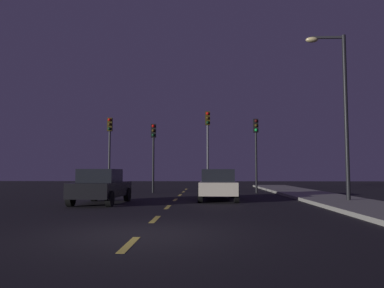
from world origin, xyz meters
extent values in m
plane|color=black|center=(0.00, 7.00, 0.00)|extent=(80.00, 80.00, 0.00)
cube|color=gray|center=(7.50, 7.00, 0.07)|extent=(3.00, 40.00, 0.15)
cube|color=#EACC4C|center=(0.00, -1.20, 0.00)|extent=(0.16, 1.60, 0.01)
cube|color=#EACC4C|center=(0.00, 2.60, 0.00)|extent=(0.16, 1.60, 0.01)
cube|color=#EACC4C|center=(0.00, 6.40, 0.00)|extent=(0.16, 1.60, 0.01)
cube|color=#EACC4C|center=(0.00, 10.20, 0.00)|extent=(0.16, 1.60, 0.01)
cube|color=#EACC4C|center=(0.00, 14.00, 0.00)|extent=(0.16, 1.60, 0.01)
cube|color=#EACC4C|center=(0.00, 17.80, 0.00)|extent=(0.16, 1.60, 0.01)
cube|color=#EACC4C|center=(0.00, 21.60, 0.00)|extent=(0.16, 1.60, 0.01)
cylinder|color=#2D2D30|center=(-4.89, 16.31, 2.50)|extent=(0.14, 0.14, 5.00)
cube|color=#382D0C|center=(-4.89, 16.31, 4.55)|extent=(0.32, 0.24, 0.90)
sphere|color=red|center=(-4.89, 16.15, 4.85)|extent=(0.20, 0.20, 0.20)
sphere|color=#3F2D0C|center=(-4.89, 16.15, 4.55)|extent=(0.20, 0.20, 0.20)
sphere|color=#0C3319|center=(-4.89, 16.15, 4.25)|extent=(0.20, 0.20, 0.20)
cylinder|color=black|center=(-1.94, 16.31, 2.29)|extent=(0.14, 0.14, 4.57)
cube|color=black|center=(-1.94, 16.31, 4.12)|extent=(0.32, 0.24, 0.90)
sphere|color=red|center=(-1.94, 16.15, 4.42)|extent=(0.20, 0.20, 0.20)
sphere|color=#3F2D0C|center=(-1.94, 16.15, 4.12)|extent=(0.20, 0.20, 0.20)
sphere|color=#0C3319|center=(-1.94, 16.15, 3.82)|extent=(0.20, 0.20, 0.20)
cylinder|color=#4C4C51|center=(1.68, 16.31, 2.70)|extent=(0.14, 0.14, 5.39)
cube|color=#382D0C|center=(1.68, 16.31, 4.94)|extent=(0.32, 0.24, 0.90)
sphere|color=red|center=(1.68, 16.15, 5.24)|extent=(0.20, 0.20, 0.20)
sphere|color=#3F2D0C|center=(1.68, 16.15, 4.94)|extent=(0.20, 0.20, 0.20)
sphere|color=#0C3319|center=(1.68, 16.15, 4.64)|extent=(0.20, 0.20, 0.20)
cylinder|color=black|center=(4.86, 16.31, 2.44)|extent=(0.14, 0.14, 4.89)
cube|color=black|center=(4.86, 16.31, 4.44)|extent=(0.32, 0.24, 0.90)
sphere|color=#3F0C0C|center=(4.86, 16.15, 4.74)|extent=(0.20, 0.20, 0.20)
sphere|color=#3F2D0C|center=(4.86, 16.15, 4.44)|extent=(0.20, 0.20, 0.20)
sphere|color=#19D84C|center=(4.86, 16.15, 4.14)|extent=(0.20, 0.20, 0.20)
cube|color=beige|center=(2.12, 10.16, 0.62)|extent=(1.86, 4.56, 0.59)
cube|color=black|center=(2.11, 9.93, 1.21)|extent=(1.58, 2.07, 0.60)
cylinder|color=black|center=(1.35, 11.89, 0.32)|extent=(0.24, 0.65, 0.64)
cylinder|color=black|center=(2.97, 11.84, 0.32)|extent=(0.24, 0.65, 0.64)
cylinder|color=black|center=(1.26, 8.47, 0.32)|extent=(0.24, 0.65, 0.64)
cylinder|color=black|center=(2.88, 8.43, 0.32)|extent=(0.24, 0.65, 0.64)
cube|color=black|center=(-3.04, 7.82, 0.63)|extent=(1.88, 4.00, 0.61)
cube|color=black|center=(-3.05, 7.62, 1.22)|extent=(1.58, 1.83, 0.57)
cylinder|color=black|center=(-3.78, 9.26, 0.32)|extent=(0.25, 0.65, 0.64)
cylinder|color=black|center=(-2.18, 9.20, 0.32)|extent=(0.25, 0.65, 0.64)
cylinder|color=black|center=(-3.90, 6.44, 0.32)|extent=(0.25, 0.65, 0.64)
cylinder|color=black|center=(-2.31, 6.37, 0.32)|extent=(0.25, 0.65, 0.64)
cylinder|color=black|center=(7.80, 8.39, 3.80)|extent=(0.18, 0.18, 7.60)
cube|color=#2D2D30|center=(7.08, 8.39, 7.50)|extent=(1.44, 0.10, 0.10)
ellipsoid|color=#F2D88C|center=(6.36, 8.39, 7.40)|extent=(0.56, 0.36, 0.24)
camera|label=1|loc=(1.44, -8.42, 1.39)|focal=35.01mm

